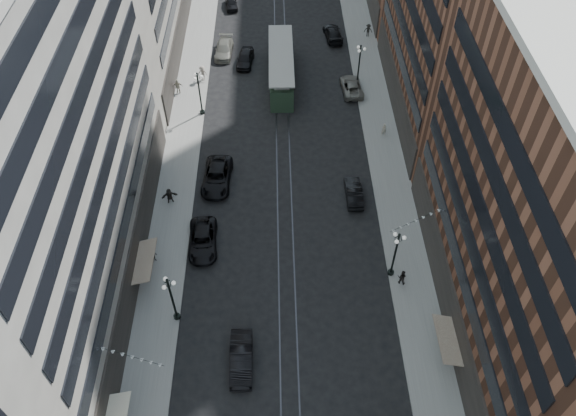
{
  "coord_description": "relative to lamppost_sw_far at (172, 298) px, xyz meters",
  "views": [
    {
      "loc": [
        -0.58,
        3.34,
        40.89
      ],
      "look_at": [
        0.21,
        35.65,
        5.0
      ],
      "focal_mm": 35.0,
      "sensor_mm": 36.0,
      "label": 1
    }
  ],
  "objects": [
    {
      "name": "ground",
      "position": [
        9.2,
        32.0,
        -3.1
      ],
      "size": [
        220.0,
        220.0,
        0.0
      ],
      "primitive_type": "plane",
      "color": "black",
      "rests_on": "ground"
    },
    {
      "name": "sidewalk_west",
      "position": [
        -1.8,
        42.0,
        -3.02
      ],
      "size": [
        4.0,
        180.0,
        0.15
      ],
      "primitive_type": "cube",
      "color": "gray",
      "rests_on": "ground"
    },
    {
      "name": "sidewalk_east",
      "position": [
        20.2,
        42.0,
        -3.02
      ],
      "size": [
        4.0,
        180.0,
        0.15
      ],
      "primitive_type": "cube",
      "color": "gray",
      "rests_on": "ground"
    },
    {
      "name": "rail_west",
      "position": [
        8.5,
        42.0,
        -3.09
      ],
      "size": [
        0.12,
        180.0,
        0.02
      ],
      "primitive_type": "cube",
      "color": "#2D2D33",
      "rests_on": "ground"
    },
    {
      "name": "rail_east",
      "position": [
        9.9,
        42.0,
        -3.09
      ],
      "size": [
        0.12,
        180.0,
        0.02
      ],
      "primitive_type": "cube",
      "color": "#2D2D33",
      "rests_on": "ground"
    },
    {
      "name": "building_west_mid",
      "position": [
        -7.8,
        5.0,
        10.9
      ],
      "size": [
        8.0,
        36.0,
        28.0
      ],
      "primitive_type": "cube",
      "color": "#A9A496",
      "rests_on": "ground"
    },
    {
      "name": "building_east_mid",
      "position": [
        26.2,
        -0.0,
        8.9
      ],
      "size": [
        8.0,
        30.0,
        24.0
      ],
      "primitive_type": "cube",
      "color": "brown",
      "rests_on": "ground"
    },
    {
      "name": "lamppost_sw_far",
      "position": [
        0.0,
        0.0,
        0.0
      ],
      "size": [
        1.03,
        1.14,
        5.52
      ],
      "color": "black",
      "rests_on": "sidewalk_west"
    },
    {
      "name": "lamppost_sw_mid",
      "position": [
        0.0,
        27.0,
        0.0
      ],
      "size": [
        1.03,
        1.14,
        5.52
      ],
      "color": "black",
      "rests_on": "sidewalk_west"
    },
    {
      "name": "lamppost_se_far",
      "position": [
        18.4,
        4.0,
        0.0
      ],
      "size": [
        1.03,
        1.14,
        5.52
      ],
      "color": "black",
      "rests_on": "sidewalk_east"
    },
    {
      "name": "lamppost_se_mid",
      "position": [
        18.4,
        32.0,
        0.0
      ],
      "size": [
        1.03,
        1.14,
        5.52
      ],
      "color": "black",
      "rests_on": "sidewalk_east"
    },
    {
      "name": "streetcar",
      "position": [
        9.2,
        33.49,
        -1.41
      ],
      "size": [
        2.92,
        13.19,
        3.65
      ],
      "color": "#273D2A",
      "rests_on": "ground"
    },
    {
      "name": "car_2",
      "position": [
        1.61,
        7.68,
        -2.34
      ],
      "size": [
        2.79,
        5.58,
        1.52
      ],
      "primitive_type": "imported",
      "rotation": [
        0.0,
        0.0,
        0.05
      ],
      "color": "black",
      "rests_on": "ground"
    },
    {
      "name": "car_5",
      "position": [
        5.49,
        -4.18,
        -2.29
      ],
      "size": [
        1.78,
        4.92,
        1.62
      ],
      "primitive_type": "imported",
      "rotation": [
        0.0,
        0.0,
        0.01
      ],
      "color": "black",
      "rests_on": "ground"
    },
    {
      "name": "pedestrian_2",
      "position": [
        -2.7,
        5.92,
        -2.15
      ],
      "size": [
        0.81,
        0.51,
        1.58
      ],
      "primitive_type": "imported",
      "rotation": [
        0.0,
        0.0,
        0.11
      ],
      "color": "black",
      "rests_on": "sidewalk_west"
    },
    {
      "name": "car_7",
      "position": [
        2.4,
        15.84,
        -2.26
      ],
      "size": [
        3.12,
        6.15,
        1.67
      ],
      "primitive_type": "imported",
      "rotation": [
        0.0,
        0.0,
        -0.06
      ],
      "color": "black",
      "rests_on": "ground"
    },
    {
      "name": "car_8",
      "position": [
        1.89,
        39.38,
        -2.34
      ],
      "size": [
        2.48,
        5.35,
        1.52
      ],
      "primitive_type": "imported",
      "rotation": [
        0.0,
        0.0,
        -0.07
      ],
      "color": "slate",
      "rests_on": "ground"
    },
    {
      "name": "car_9",
      "position": [
        2.3,
        51.54,
        -2.41
      ],
      "size": [
        2.11,
        4.21,
        1.38
      ],
      "primitive_type": "imported",
      "rotation": [
        0.0,
        0.0,
        0.12
      ],
      "color": "black",
      "rests_on": "ground"
    },
    {
      "name": "car_10",
      "position": [
        16.06,
        13.42,
        -2.37
      ],
      "size": [
        1.61,
        4.43,
        1.45
      ],
      "primitive_type": "imported",
      "rotation": [
        0.0,
        0.0,
        3.16
      ],
      "color": "black",
      "rests_on": "ground"
    },
    {
      "name": "car_11",
      "position": [
        17.6,
        31.0,
        -2.4
      ],
      "size": [
        2.68,
        5.19,
        1.4
      ],
      "primitive_type": "imported",
      "rotation": [
        0.0,
        0.0,
        3.21
      ],
      "color": "slate",
      "rests_on": "ground"
    },
    {
      "name": "car_12",
      "position": [
        16.3,
        42.88,
        -2.35
      ],
      "size": [
        2.66,
        5.32,
        1.48
      ],
      "primitive_type": "imported",
      "rotation": [
        0.0,
        0.0,
        3.26
      ],
      "color": "black",
      "rests_on": "ground"
    },
    {
      "name": "car_13",
      "position": [
        4.7,
        37.13,
        -2.3
      ],
      "size": [
        2.41,
        4.84,
        1.58
      ],
      "primitive_type": "imported",
      "rotation": [
        0.0,
        0.0,
        -0.12
      ],
      "color": "black",
      "rests_on": "ground"
    },
    {
      "name": "pedestrian_5",
      "position": [
        -2.05,
        13.16,
        -2.09
      ],
      "size": [
        1.64,
        0.89,
        1.7
      ],
      "primitive_type": "imported",
      "rotation": [
        0.0,
        0.0,
        0.29
      ],
      "color": "black",
      "rests_on": "sidewalk_west"
    },
    {
      "name": "pedestrian_6",
      "position": [
        -3.11,
        30.93,
        -2.0
      ],
      "size": [
        1.14,
        0.58,
        1.88
      ],
      "primitive_type": "imported",
      "rotation": [
        0.0,
        0.0,
        3.21
      ],
      "color": "#A19A85",
      "rests_on": "sidewalk_west"
    },
    {
      "name": "pedestrian_7",
      "position": [
        19.13,
        3.04,
        -2.15
      ],
      "size": [
        0.88,
        0.69,
        1.6
      ],
      "primitive_type": "imported",
      "rotation": [
        0.0,
        0.0,
        2.76
      ],
      "color": "black",
      "rests_on": "sidewalk_east"
    },
    {
      "name": "pedestrian_8",
      "position": [
        20.32,
        22.69,
        -2.16
      ],
      "size": [
        0.62,
        0.45,
        1.57
      ],
      "primitive_type": "imported",
      "rotation": [
        0.0,
        0.0,
        3.28
      ],
      "color": "#B0A792",
      "rests_on": "sidewalk_east"
    },
    {
      "name": "pedestrian_9",
      "position": [
        21.03,
        43.04,
        -2.07
      ],
      "size": [
        1.19,
        0.64,
        1.75
      ],
      "primitive_type": "imported",
      "rotation": [
        0.0,
        0.0,
        -0.16
      ],
      "color": "black",
      "rests_on": "sidewalk_east"
    },
    {
      "name": "pedestrian_extra_0",
      "position": [
        -0.38,
        33.55,
        -1.98
      ],
      "size": [
        1.34,
        0.8,
        1.94
      ],
      "primitive_type": "imported",
      "rotation": [
        0.0,
        0.0,
        6.05
      ],
      "color": "gray",
      "rests_on": "sidewalk_west"
    }
  ]
}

